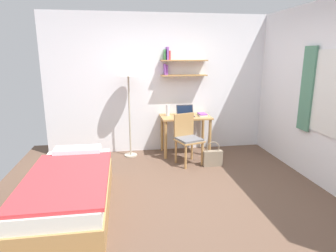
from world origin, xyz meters
name	(u,v)px	position (x,y,z in m)	size (l,w,h in m)	color
ground_plane	(184,195)	(0.00, 0.00, 0.00)	(5.28, 5.28, 0.00)	brown
wall_back	(163,84)	(0.01, 2.02, 1.31)	(4.40, 0.27, 2.60)	white
wall_right	(331,96)	(2.02, 0.00, 1.30)	(0.10, 4.40, 2.60)	white
bed	(70,190)	(-1.45, -0.11, 0.24)	(0.95, 1.97, 0.54)	#B2844C
desk	(185,124)	(0.38, 1.70, 0.59)	(0.92, 0.57, 0.73)	#B2844C
desk_chair	(187,137)	(0.31, 1.19, 0.47)	(0.51, 0.51, 0.86)	#B2844C
standing_lamp	(128,74)	(-0.66, 1.71, 1.52)	(0.40, 0.40, 1.72)	#B2A893
laptop	(185,113)	(0.38, 1.71, 0.79)	(0.32, 0.22, 0.20)	#2D2D33
water_bottle	(168,110)	(0.05, 1.77, 0.84)	(0.07, 0.07, 0.21)	silver
book_stack	(202,115)	(0.69, 1.66, 0.76)	(0.16, 0.23, 0.05)	silver
handbag	(213,157)	(0.71, 0.99, 0.15)	(0.33, 0.11, 0.43)	gray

